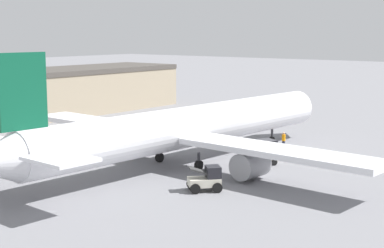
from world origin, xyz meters
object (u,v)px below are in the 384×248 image
airplane (185,128)px  ground_crew_worker (284,140)px  baggage_tug (261,153)px  belt_loader_truck (206,179)px

airplane → ground_crew_worker: 13.07m
baggage_tug → ground_crew_worker: bearing=39.5°
ground_crew_worker → airplane: bearing=-120.8°
airplane → belt_loader_truck: airplane is taller
airplane → baggage_tug: 7.56m
baggage_tug → airplane: bearing=153.8°
airplane → ground_crew_worker: size_ratio=24.87×
baggage_tug → belt_loader_truck: baggage_tug is taller
baggage_tug → belt_loader_truck: 10.83m
belt_loader_truck → baggage_tug: bearing=49.6°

